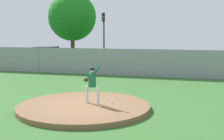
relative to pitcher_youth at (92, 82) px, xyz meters
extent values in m
plane|color=#386B2D|center=(-0.26, 5.71, -1.11)|extent=(80.00, 80.00, 0.00)
cube|color=#2B2B2D|center=(-0.26, 14.21, -1.11)|extent=(44.00, 7.00, 0.01)
cylinder|color=brown|center=(-0.26, -0.29, -1.02)|extent=(5.47, 5.47, 0.19)
cylinder|color=silver|center=(-0.27, 0.09, -0.57)|extent=(0.13, 0.13, 0.71)
cylinder|color=silver|center=(0.29, -0.09, -0.57)|extent=(0.13, 0.13, 0.71)
cylinder|color=#145933|center=(0.01, 0.00, 0.08)|extent=(0.32, 0.32, 0.58)
cylinder|color=#145933|center=(0.19, 0.00, 0.46)|extent=(0.39, 0.21, 0.47)
cylinder|color=#145933|center=(-0.17, 0.00, 0.23)|extent=(0.29, 0.17, 0.46)
ellipsoid|color=#4C2D14|center=(-0.29, 0.05, 0.06)|extent=(0.20, 0.12, 0.18)
sphere|color=tan|center=(0.01, 0.00, 0.47)|extent=(0.20, 0.20, 0.20)
cylinder|color=black|center=(0.01, 0.00, 0.54)|extent=(0.21, 0.21, 0.09)
sphere|color=white|center=(0.81, 0.18, -0.88)|extent=(0.07, 0.07, 0.07)
cube|color=gray|center=(-0.26, 9.71, -0.12)|extent=(39.33, 0.03, 1.99)
cylinder|color=slate|center=(-8.13, 9.71, -0.07)|extent=(0.07, 0.07, 2.09)
cube|color=#146066|center=(1.08, 14.30, -0.46)|extent=(1.74, 4.26, 0.67)
cube|color=black|center=(1.08, 14.30, 0.20)|extent=(1.59, 2.35, 0.66)
cylinder|color=black|center=(1.09, 15.61, -0.79)|extent=(1.78, 0.65, 0.64)
cylinder|color=black|center=(1.07, 12.98, -0.79)|extent=(1.78, 0.65, 0.64)
cube|color=#A81919|center=(-2.51, 14.68, -0.46)|extent=(2.13, 4.39, 0.66)
cube|color=black|center=(-2.51, 14.68, 0.19)|extent=(1.83, 2.47, 0.64)
cylinder|color=black|center=(-2.41, 16.00, -0.79)|extent=(1.90, 0.79, 0.64)
cylinder|color=black|center=(-2.62, 13.37, -0.79)|extent=(1.90, 0.79, 0.64)
cube|color=slate|center=(-10.16, 14.70, -0.40)|extent=(1.82, 4.07, 0.79)
cube|color=black|center=(-10.16, 14.70, 0.35)|extent=(1.67, 2.24, 0.72)
cylinder|color=black|center=(-10.16, 15.96, -0.79)|extent=(1.87, 0.65, 0.64)
cylinder|color=black|center=(-10.16, 13.44, -0.79)|extent=(1.87, 0.65, 0.64)
cone|color=orange|center=(3.22, 16.31, -0.83)|extent=(0.32, 0.32, 0.55)
cube|color=black|center=(3.22, 16.31, -1.09)|extent=(0.40, 0.40, 0.03)
cylinder|color=black|center=(-5.37, 18.46, 1.53)|extent=(0.14, 0.14, 5.28)
cube|color=black|center=(-5.37, 18.28, 3.72)|extent=(0.28, 0.24, 0.90)
sphere|color=red|center=(-5.37, 18.16, 3.99)|extent=(0.18, 0.18, 0.18)
sphere|color=orange|center=(-5.37, 18.16, 3.72)|extent=(0.18, 0.18, 0.18)
sphere|color=green|center=(-5.37, 18.16, 3.45)|extent=(0.18, 0.18, 0.18)
cylinder|color=#4C331E|center=(-10.10, 20.98, 0.43)|extent=(0.46, 0.46, 3.09)
sphere|color=#1B7D1C|center=(-10.10, 20.98, 3.95)|extent=(5.65, 5.65, 5.65)
camera|label=1|loc=(4.17, -11.37, 2.00)|focal=47.05mm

